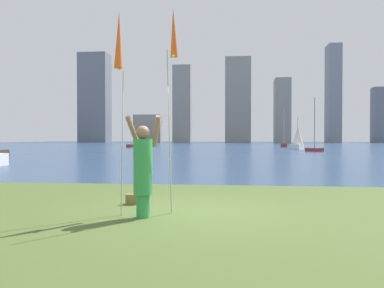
{
  "coord_description": "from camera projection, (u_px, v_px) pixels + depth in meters",
  "views": [
    {
      "loc": [
        0.79,
        -8.38,
        1.55
      ],
      "look_at": [
        -0.88,
        7.33,
        1.25
      ],
      "focal_mm": 37.85,
      "sensor_mm": 36.0,
      "label": 1
    }
  ],
  "objects": [
    {
      "name": "bag",
      "position": [
        132.0,
        199.0,
        9.21
      ],
      "size": [
        0.27,
        0.21,
        0.23
      ],
      "color": "olive",
      "rests_on": "ground"
    },
    {
      "name": "sailboat_3",
      "position": [
        134.0,
        145.0,
        57.75
      ],
      "size": [
        1.95,
        2.16,
        4.45
      ],
      "color": "maroon",
      "rests_on": "ground"
    },
    {
      "name": "sailboat_4",
      "position": [
        284.0,
        145.0,
        58.73
      ],
      "size": [
        0.73,
        1.8,
        5.65
      ],
      "color": "maroon",
      "rests_on": "ground"
    },
    {
      "name": "skyline_tower_2",
      "position": [
        183.0,
        104.0,
        107.99
      ],
      "size": [
        4.76,
        4.97,
        20.35
      ],
      "color": "gray",
      "rests_on": "ground"
    },
    {
      "name": "skyline_tower_5",
      "position": [
        333.0,
        94.0,
        100.99
      ],
      "size": [
        3.12,
        5.27,
        24.38
      ],
      "color": "gray",
      "rests_on": "ground"
    },
    {
      "name": "ground",
      "position": [
        230.0,
        147.0,
        59.11
      ],
      "size": [
        120.0,
        138.0,
        0.12
      ],
      "color": "#475B28"
    },
    {
      "name": "skyline_tower_0",
      "position": [
        95.0,
        98.0,
        108.25
      ],
      "size": [
        7.62,
        5.58,
        23.67
      ],
      "color": "slate",
      "rests_on": "ground"
    },
    {
      "name": "sailboat_6",
      "position": [
        314.0,
        149.0,
        41.79
      ],
      "size": [
        1.76,
        2.01,
        5.59
      ],
      "color": "maroon",
      "rests_on": "ground"
    },
    {
      "name": "skyline_tower_3",
      "position": [
        238.0,
        100.0,
        106.16
      ],
      "size": [
        6.65,
        4.3,
        22.24
      ],
      "color": "gray",
      "rests_on": "ground"
    },
    {
      "name": "kite_flag_left",
      "position": [
        119.0,
        45.0,
        7.72
      ],
      "size": [
        0.16,
        0.45,
        3.95
      ],
      "color": "#B2B2B7",
      "rests_on": "ground"
    },
    {
      "name": "skyline_tower_6",
      "position": [
        380.0,
        115.0,
        101.68
      ],
      "size": [
        3.48,
        3.48,
        13.91
      ],
      "color": "slate",
      "rests_on": "ground"
    },
    {
      "name": "kite_flag_right",
      "position": [
        173.0,
        39.0,
        8.35
      ],
      "size": [
        0.16,
        0.99,
        4.19
      ],
      "color": "#B2B2B7",
      "rests_on": "ground"
    },
    {
      "name": "skyline_tower_1",
      "position": [
        148.0,
        129.0,
        109.74
      ],
      "size": [
        7.42,
        3.82,
        7.42
      ],
      "color": "gray",
      "rests_on": "ground"
    },
    {
      "name": "person",
      "position": [
        143.0,
        167.0,
        7.69
      ],
      "size": [
        0.72,
        0.53,
        1.95
      ],
      "rotation": [
        0.0,
        0.0,
        0.18
      ],
      "color": "green",
      "rests_on": "ground"
    },
    {
      "name": "skyline_tower_4",
      "position": [
        282.0,
        111.0,
        102.65
      ],
      "size": [
        3.84,
        5.96,
        16.18
      ],
      "color": "gray",
      "rests_on": "ground"
    },
    {
      "name": "sailboat_1",
      "position": [
        298.0,
        139.0,
        48.96
      ],
      "size": [
        1.85,
        2.67,
        3.96
      ],
      "color": "white",
      "rests_on": "ground"
    }
  ]
}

